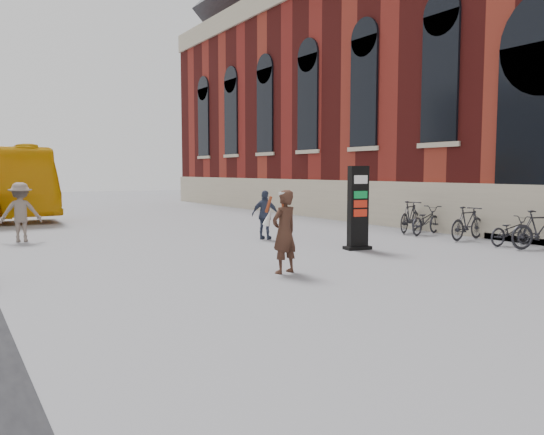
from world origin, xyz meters
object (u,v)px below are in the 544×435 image
woman (284,231)px  pedestrian_b (21,212)px  bike_4 (511,231)px  bike_6 (426,220)px  bike_7 (410,216)px  bike_5 (467,223)px  bike_3 (540,230)px  pedestrian_c (265,215)px  info_pylon (358,208)px

woman → pedestrian_b: size_ratio=0.97×
pedestrian_b → bike_4: (12.26, -8.64, -0.49)m
bike_6 → bike_7: size_ratio=0.98×
bike_4 → bike_5: bearing=6.0°
woman → bike_3: (8.08, -0.87, -0.37)m
bike_7 → bike_3: bearing=155.4°
woman → bike_5: woman is taller
pedestrian_c → woman: bearing=114.6°
bike_4 → bike_7: (0.00, 4.02, 0.14)m
pedestrian_b → bike_3: (12.26, -9.52, -0.37)m
pedestrian_c → bike_4: pedestrian_c is taller
pedestrian_c → bike_3: size_ratio=0.86×
woman → bike_7: (8.08, 4.04, -0.35)m
woman → bike_6: bearing=-169.7°
bike_6 → bike_7: bearing=-14.8°
bike_4 → bike_3: bearing=-174.0°
pedestrian_b → bike_7: pedestrian_b is taller
info_pylon → bike_4: size_ratio=1.42×
bike_3 → bike_5: bike_3 is taller
pedestrian_c → bike_5: size_ratio=0.88×
pedestrian_b → bike_4: 15.00m
bike_4 → bike_6: bike_6 is taller
bike_3 → bike_7: bearing=18.4°
pedestrian_c → pedestrian_b: bearing=24.1°
bike_5 → pedestrian_c: bearing=50.6°
pedestrian_b → bike_5: pedestrian_b is taller
pedestrian_b → pedestrian_c: pedestrian_b is taller
woman → pedestrian_c: woman is taller
bike_3 → woman: bearing=102.2°
pedestrian_b → bike_6: size_ratio=0.99×
pedestrian_b → pedestrian_c: bearing=163.9°
bike_3 → bike_4: size_ratio=1.12×
bike_7 → bike_4: bearing=155.4°
bike_3 → bike_4: (0.00, 0.88, -0.12)m
info_pylon → bike_7: bearing=36.4°
info_pylon → woman: 4.12m
pedestrian_c → bike_4: bearing=-171.1°
bike_3 → bike_5: size_ratio=1.02×
bike_3 → bike_7: 4.91m
info_pylon → bike_5: size_ratio=1.30×
woman → pedestrian_c: 5.73m
bike_5 → bike_7: size_ratio=0.94×
woman → bike_6: size_ratio=0.96×
bike_7 → bike_6: bearing=155.4°
pedestrian_c → bike_3: bearing=-175.7°
bike_4 → bike_7: bearing=6.0°
pedestrian_c → bike_3: (5.47, -5.97, -0.24)m
bike_3 → bike_6: bearing=18.4°
bike_3 → bike_4: bearing=18.4°
woman → pedestrian_b: (-4.17, 8.65, 0.00)m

